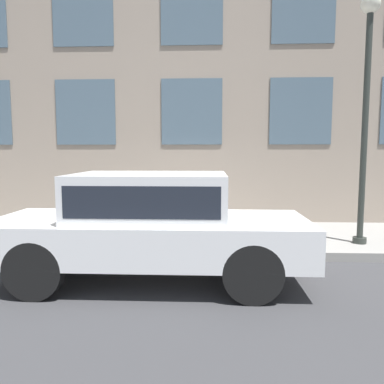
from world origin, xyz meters
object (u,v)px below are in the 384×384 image
(street_lamp, at_px, (367,90))
(parked_car_white_near, at_px, (151,221))
(fire_hydrant, at_px, (210,224))
(person, at_px, (175,207))

(street_lamp, bearing_deg, parked_car_white_near, 116.29)
(fire_hydrant, xyz_separation_m, street_lamp, (0.27, -3.03, 2.61))
(fire_hydrant, height_order, person, person)
(person, distance_m, street_lamp, 4.43)
(parked_car_white_near, bearing_deg, street_lamp, -63.71)
(fire_hydrant, distance_m, parked_car_white_near, 1.94)
(fire_hydrant, bearing_deg, person, 56.29)
(person, relative_size, street_lamp, 0.24)
(fire_hydrant, relative_size, person, 0.71)
(parked_car_white_near, height_order, street_lamp, street_lamp)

